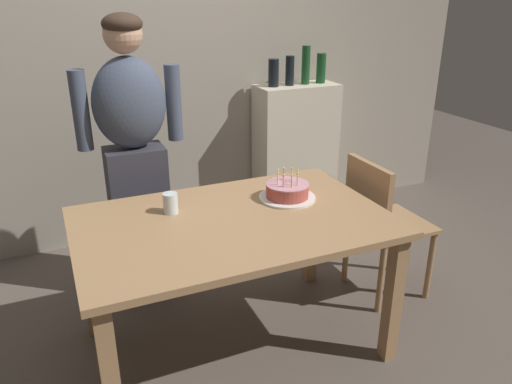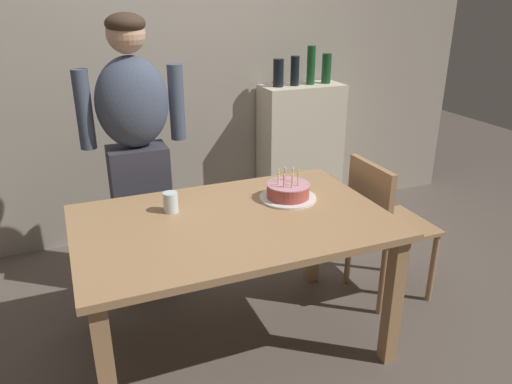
# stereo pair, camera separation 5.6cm
# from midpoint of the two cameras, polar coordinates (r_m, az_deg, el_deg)

# --- Properties ---
(ground_plane) EXTENTS (10.00, 10.00, 0.00)m
(ground_plane) POSITION_cam_midpoint_polar(r_m,az_deg,el_deg) (2.78, -1.83, -17.05)
(ground_plane) COLOR #564C44
(back_wall) EXTENTS (5.20, 0.10, 2.60)m
(back_wall) POSITION_cam_midpoint_polar(r_m,az_deg,el_deg) (3.68, -10.86, 14.66)
(back_wall) COLOR #9E9384
(back_wall) RESTS_ON ground_plane
(dining_table) EXTENTS (1.50, 0.96, 0.74)m
(dining_table) POSITION_cam_midpoint_polar(r_m,az_deg,el_deg) (2.43, -2.01, -5.21)
(dining_table) COLOR #A37A51
(dining_table) RESTS_ON ground_plane
(birthday_cake) EXTENTS (0.30, 0.30, 0.16)m
(birthday_cake) POSITION_cam_midpoint_polar(r_m,az_deg,el_deg) (2.60, 4.34, 0.01)
(birthday_cake) COLOR white
(birthday_cake) RESTS_ON dining_table
(water_glass_near) EXTENTS (0.07, 0.07, 0.10)m
(water_glass_near) POSITION_cam_midpoint_polar(r_m,az_deg,el_deg) (2.47, -9.22, -1.18)
(water_glass_near) COLOR silver
(water_glass_near) RESTS_ON dining_table
(person_man_bearded) EXTENTS (0.61, 0.27, 1.66)m
(person_man_bearded) POSITION_cam_midpoint_polar(r_m,az_deg,el_deg) (2.97, -13.07, 4.25)
(person_man_bearded) COLOR #33333D
(person_man_bearded) RESTS_ON ground_plane
(dining_chair) EXTENTS (0.42, 0.42, 0.87)m
(dining_chair) POSITION_cam_midpoint_polar(r_m,az_deg,el_deg) (3.00, 14.85, -3.06)
(dining_chair) COLOR #A37A51
(dining_chair) RESTS_ON ground_plane
(shelf_cabinet) EXTENTS (0.64, 0.30, 1.39)m
(shelf_cabinet) POSITION_cam_midpoint_polar(r_m,az_deg,el_deg) (3.98, 5.51, 4.63)
(shelf_cabinet) COLOR beige
(shelf_cabinet) RESTS_ON ground_plane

